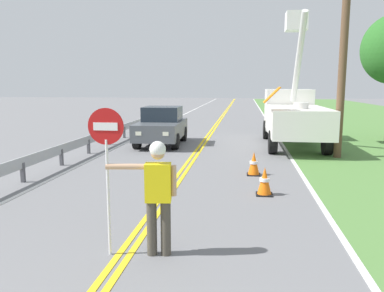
{
  "coord_description": "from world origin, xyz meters",
  "views": [
    {
      "loc": [
        1.84,
        -0.71,
        2.67
      ],
      "look_at": [
        0.6,
        8.43,
        1.2
      ],
      "focal_mm": 35.92,
      "sensor_mm": 36.0,
      "label": 1
    }
  ],
  "objects_px": {
    "flagger_worker": "(158,191)",
    "utility_pole_near": "(344,33)",
    "stop_sign_paddle": "(107,149)",
    "traffic_cone_lead": "(265,182)",
    "oncoming_sedan_nearest": "(162,126)",
    "traffic_cone_mid": "(254,164)",
    "utility_bucket_truck": "(293,113)"
  },
  "relations": [
    {
      "from": "flagger_worker",
      "to": "utility_pole_near",
      "type": "height_order",
      "value": "utility_pole_near"
    },
    {
      "from": "stop_sign_paddle",
      "to": "traffic_cone_lead",
      "type": "xyz_separation_m",
      "value": [
        2.6,
        3.74,
        -1.37
      ]
    },
    {
      "from": "stop_sign_paddle",
      "to": "traffic_cone_lead",
      "type": "height_order",
      "value": "stop_sign_paddle"
    },
    {
      "from": "stop_sign_paddle",
      "to": "traffic_cone_lead",
      "type": "bearing_deg",
      "value": 55.15
    },
    {
      "from": "stop_sign_paddle",
      "to": "flagger_worker",
      "type": "bearing_deg",
      "value": 7.46
    },
    {
      "from": "flagger_worker",
      "to": "oncoming_sedan_nearest",
      "type": "distance_m",
      "value": 11.53
    },
    {
      "from": "utility_pole_near",
      "to": "traffic_cone_mid",
      "type": "distance_m",
      "value": 6.17
    },
    {
      "from": "stop_sign_paddle",
      "to": "traffic_cone_mid",
      "type": "bearing_deg",
      "value": 67.73
    },
    {
      "from": "stop_sign_paddle",
      "to": "traffic_cone_mid",
      "type": "xyz_separation_m",
      "value": [
        2.39,
        5.84,
        -1.37
      ]
    },
    {
      "from": "flagger_worker",
      "to": "traffic_cone_lead",
      "type": "distance_m",
      "value": 4.14
    },
    {
      "from": "utility_bucket_truck",
      "to": "oncoming_sedan_nearest",
      "type": "height_order",
      "value": "utility_bucket_truck"
    },
    {
      "from": "stop_sign_paddle",
      "to": "utility_bucket_truck",
      "type": "bearing_deg",
      "value": 70.76
    },
    {
      "from": "utility_bucket_truck",
      "to": "traffic_cone_lead",
      "type": "distance_m",
      "value": 8.63
    },
    {
      "from": "traffic_cone_lead",
      "to": "traffic_cone_mid",
      "type": "height_order",
      "value": "same"
    },
    {
      "from": "utility_bucket_truck",
      "to": "traffic_cone_lead",
      "type": "xyz_separation_m",
      "value": [
        -1.64,
        -8.4,
        -1.09
      ]
    },
    {
      "from": "utility_bucket_truck",
      "to": "oncoming_sedan_nearest",
      "type": "xyz_separation_m",
      "value": [
        -5.84,
        -0.75,
        -0.59
      ]
    },
    {
      "from": "flagger_worker",
      "to": "traffic_cone_lead",
      "type": "relative_size",
      "value": 2.61
    },
    {
      "from": "flagger_worker",
      "to": "utility_bucket_truck",
      "type": "xyz_separation_m",
      "value": [
        3.47,
        12.04,
        0.38
      ]
    },
    {
      "from": "stop_sign_paddle",
      "to": "oncoming_sedan_nearest",
      "type": "xyz_separation_m",
      "value": [
        -1.61,
        11.39,
        -0.88
      ]
    },
    {
      "from": "utility_bucket_truck",
      "to": "traffic_cone_mid",
      "type": "bearing_deg",
      "value": -106.34
    },
    {
      "from": "utility_pole_near",
      "to": "stop_sign_paddle",
      "type": "bearing_deg",
      "value": -121.25
    },
    {
      "from": "traffic_cone_mid",
      "to": "traffic_cone_lead",
      "type": "bearing_deg",
      "value": -84.3
    },
    {
      "from": "flagger_worker",
      "to": "stop_sign_paddle",
      "type": "relative_size",
      "value": 0.78
    },
    {
      "from": "oncoming_sedan_nearest",
      "to": "utility_pole_near",
      "type": "distance_m",
      "value": 8.34
    },
    {
      "from": "utility_bucket_truck",
      "to": "traffic_cone_lead",
      "type": "relative_size",
      "value": 9.73
    },
    {
      "from": "flagger_worker",
      "to": "traffic_cone_lead",
      "type": "height_order",
      "value": "flagger_worker"
    },
    {
      "from": "oncoming_sedan_nearest",
      "to": "traffic_cone_lead",
      "type": "bearing_deg",
      "value": -61.2
    },
    {
      "from": "utility_bucket_truck",
      "to": "traffic_cone_lead",
      "type": "bearing_deg",
      "value": -101.02
    },
    {
      "from": "utility_bucket_truck",
      "to": "utility_pole_near",
      "type": "xyz_separation_m",
      "value": [
        1.31,
        -3.0,
        3.06
      ]
    },
    {
      "from": "utility_pole_near",
      "to": "traffic_cone_lead",
      "type": "bearing_deg",
      "value": -118.6
    },
    {
      "from": "utility_bucket_truck",
      "to": "utility_pole_near",
      "type": "bearing_deg",
      "value": -66.37
    },
    {
      "from": "traffic_cone_mid",
      "to": "utility_pole_near",
      "type": "bearing_deg",
      "value": 46.29
    }
  ]
}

